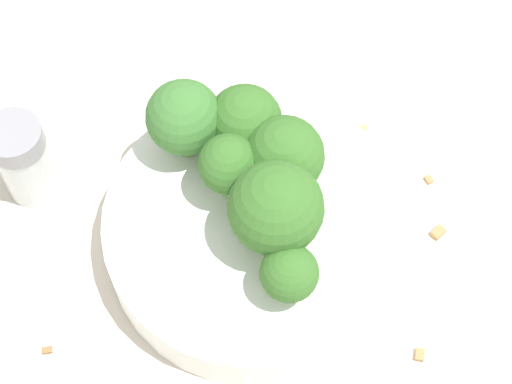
{
  "coord_description": "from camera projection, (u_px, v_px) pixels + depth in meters",
  "views": [
    {
      "loc": [
        -0.16,
        -0.19,
        0.54
      ],
      "look_at": [
        0.0,
        0.0,
        0.08
      ],
      "focal_mm": 60.0,
      "sensor_mm": 36.0,
      "label": 1
    }
  ],
  "objects": [
    {
      "name": "ground_plane",
      "position": [
        256.0,
        244.0,
        0.6
      ],
      "size": [
        3.0,
        3.0,
        0.0
      ],
      "primitive_type": "plane",
      "color": "beige"
    },
    {
      "name": "broccoli_floret_2",
      "position": [
        289.0,
        274.0,
        0.52
      ],
      "size": [
        0.04,
        0.04,
        0.04
      ],
      "color": "#8EB770",
      "rests_on": "bowl"
    },
    {
      "name": "bowl",
      "position": [
        256.0,
        231.0,
        0.58
      ],
      "size": [
        0.2,
        0.2,
        0.04
      ],
      "primitive_type": "cylinder",
      "color": "white",
      "rests_on": "ground_plane"
    },
    {
      "name": "broccoli_floret_5",
      "position": [
        187.0,
        117.0,
        0.56
      ],
      "size": [
        0.05,
        0.05,
        0.06
      ],
      "color": "#7A9E5B",
      "rests_on": "bowl"
    },
    {
      "name": "broccoli_floret_0",
      "position": [
        271.0,
        212.0,
        0.52
      ],
      "size": [
        0.06,
        0.06,
        0.07
      ],
      "color": "#7A9E5B",
      "rests_on": "bowl"
    },
    {
      "name": "almond_crumb_3",
      "position": [
        420.0,
        354.0,
        0.55
      ],
      "size": [
        0.01,
        0.01,
        0.01
      ],
      "primitive_type": "cube",
      "rotation": [
        0.0,
        0.0,
        0.68
      ],
      "color": "#AD7F4C",
      "rests_on": "ground_plane"
    },
    {
      "name": "pepper_shaker",
      "position": [
        24.0,
        160.0,
        0.59
      ],
      "size": [
        0.04,
        0.04,
        0.07
      ],
      "color": "silver",
      "rests_on": "ground_plane"
    },
    {
      "name": "almond_crumb_0",
      "position": [
        363.0,
        130.0,
        0.64
      ],
      "size": [
        0.01,
        0.01,
        0.01
      ],
      "primitive_type": "cube",
      "rotation": [
        0.0,
        0.0,
        3.89
      ],
      "color": "tan",
      "rests_on": "ground_plane"
    },
    {
      "name": "broccoli_floret_4",
      "position": [
        245.0,
        122.0,
        0.56
      ],
      "size": [
        0.05,
        0.05,
        0.06
      ],
      "color": "#7A9E5B",
      "rests_on": "bowl"
    },
    {
      "name": "broccoli_floret_1",
      "position": [
        284.0,
        156.0,
        0.55
      ],
      "size": [
        0.05,
        0.05,
        0.06
      ],
      "color": "#7A9E5B",
      "rests_on": "bowl"
    },
    {
      "name": "almond_crumb_1",
      "position": [
        439.0,
        231.0,
        0.6
      ],
      "size": [
        0.01,
        0.01,
        0.01
      ],
      "primitive_type": "cube",
      "rotation": [
        0.0,
        0.0,
        0.06
      ],
      "color": "#AD7F4C",
      "rests_on": "ground_plane"
    },
    {
      "name": "almond_crumb_4",
      "position": [
        47.0,
        349.0,
        0.56
      ],
      "size": [
        0.01,
        0.01,
        0.01
      ],
      "primitive_type": "cube",
      "rotation": [
        0.0,
        0.0,
        5.74
      ],
      "color": "olive",
      "rests_on": "ground_plane"
    },
    {
      "name": "almond_crumb_2",
      "position": [
        429.0,
        179.0,
        0.62
      ],
      "size": [
        0.01,
        0.01,
        0.01
      ],
      "primitive_type": "cube",
      "rotation": [
        0.0,
        0.0,
        4.48
      ],
      "color": "#AD7F4C",
      "rests_on": "ground_plane"
    },
    {
      "name": "broccoli_floret_3",
      "position": [
        234.0,
        162.0,
        0.54
      ],
      "size": [
        0.04,
        0.04,
        0.05
      ],
      "color": "#8EB770",
      "rests_on": "bowl"
    }
  ]
}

